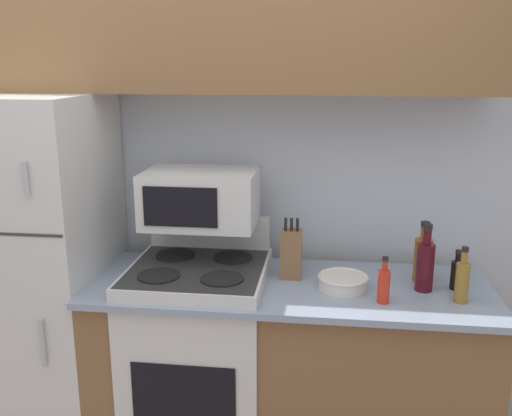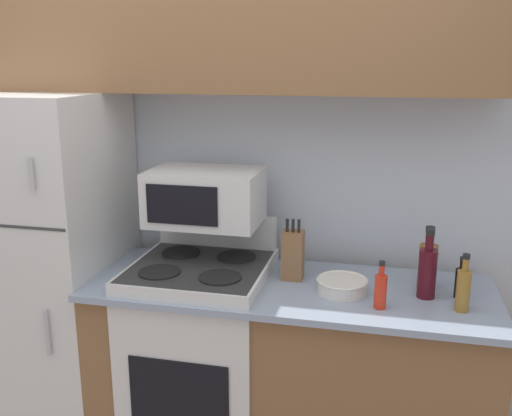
% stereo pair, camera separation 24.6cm
% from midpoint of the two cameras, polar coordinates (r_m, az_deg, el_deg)
% --- Properties ---
extents(wall_back, '(8.00, 0.05, 2.55)m').
position_cam_midpoint_polar(wall_back, '(2.95, 0.10, 3.18)').
color(wall_back, silver).
rests_on(wall_back, ground_plane).
extents(lower_cabinets, '(1.80, 0.67, 0.88)m').
position_cam_midpoint_polar(lower_cabinets, '(2.79, 5.90, -15.99)').
color(lower_cabinets, brown).
rests_on(lower_cabinets, ground_plane).
extents(refrigerator, '(0.76, 0.73, 1.71)m').
position_cam_midpoint_polar(refrigerator, '(3.05, -18.39, -5.38)').
color(refrigerator, silver).
rests_on(refrigerator, ground_plane).
extents(upper_cabinets, '(2.55, 0.35, 0.69)m').
position_cam_midpoint_polar(upper_cabinets, '(2.71, -0.89, 18.76)').
color(upper_cabinets, brown).
rests_on(upper_cabinets, refrigerator).
extents(stove, '(0.62, 0.65, 1.10)m').
position_cam_midpoint_polar(stove, '(2.83, -2.89, -14.41)').
color(stove, silver).
rests_on(stove, ground_plane).
extents(microwave, '(0.52, 0.36, 0.26)m').
position_cam_midpoint_polar(microwave, '(2.67, -2.49, 1.11)').
color(microwave, silver).
rests_on(microwave, stove).
extents(knife_block, '(0.09, 0.09, 0.29)m').
position_cam_midpoint_polar(knife_block, '(2.61, 6.41, -4.70)').
color(knife_block, brown).
rests_on(knife_block, lower_cabinets).
extents(bowl, '(0.22, 0.22, 0.06)m').
position_cam_midpoint_polar(bowl, '(2.52, 11.41, -7.62)').
color(bowl, silver).
rests_on(bowl, lower_cabinets).
extents(bottle_wine_red, '(0.08, 0.08, 0.30)m').
position_cam_midpoint_polar(bottle_wine_red, '(2.54, 19.47, -6.00)').
color(bottle_wine_red, '#470F19').
rests_on(bottle_wine_red, lower_cabinets).
extents(bottle_soy_sauce, '(0.05, 0.05, 0.18)m').
position_cam_midpoint_polar(bottle_soy_sauce, '(2.60, 22.43, -6.87)').
color(bottle_soy_sauce, black).
rests_on(bottle_soy_sauce, lower_cabinets).
extents(bottle_vinegar, '(0.06, 0.06, 0.24)m').
position_cam_midpoint_polar(bottle_vinegar, '(2.47, 22.78, -7.51)').
color(bottle_vinegar, olive).
rests_on(bottle_vinegar, lower_cabinets).
extents(bottle_hot_sauce, '(0.05, 0.05, 0.20)m').
position_cam_midpoint_polar(bottle_hot_sauce, '(2.39, 15.28, -7.96)').
color(bottle_hot_sauce, red).
rests_on(bottle_hot_sauce, lower_cabinets).
extents(bottle_whiskey, '(0.08, 0.08, 0.28)m').
position_cam_midpoint_polar(bottle_whiskey, '(2.65, 19.39, -5.34)').
color(bottle_whiskey, brown).
rests_on(bottle_whiskey, lower_cabinets).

